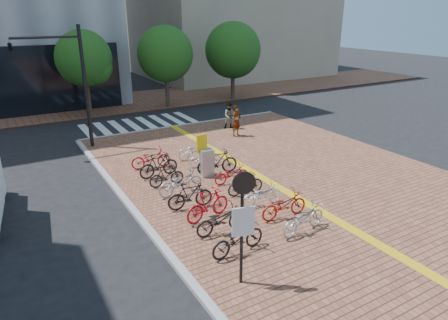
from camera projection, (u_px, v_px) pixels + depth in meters
ground at (249, 208)px, 15.50m from camera, size 120.00×120.00×0.00m
sidewalk at (413, 246)px, 12.86m from camera, size 14.00×34.00×0.15m
tactile_strip at (393, 253)px, 12.35m from camera, size 0.40×34.00×0.01m
kerb_north at (186, 125)px, 26.60m from camera, size 14.00×0.25×0.15m
far_sidewalk at (106, 105)px, 32.45m from camera, size 70.00×8.00×0.15m
crosswalk at (140, 124)px, 27.05m from camera, size 7.50×4.00×0.01m
street_trees at (178, 55)px, 30.57m from camera, size 16.20×4.60×6.35m
bike_0 at (238, 238)px, 12.20m from camera, size 1.96×0.83×1.00m
bike_1 at (221, 220)px, 13.34m from camera, size 1.86×0.65×0.98m
bike_2 at (208, 205)px, 14.20m from camera, size 1.96×0.89×1.14m
bike_3 at (190, 195)px, 15.00m from camera, size 1.81×0.73×1.06m
bike_4 at (180, 182)px, 16.19m from camera, size 2.02×0.83×1.04m
bike_5 at (167, 176)px, 16.97m from camera, size 1.57×0.50×0.93m
bike_6 at (159, 165)px, 17.90m from camera, size 1.89×0.64×1.12m
bike_7 at (151, 158)px, 18.92m from camera, size 1.94×0.96×0.98m
bike_8 at (303, 219)px, 13.36m from camera, size 2.01×0.91×1.02m
bike_9 at (284, 205)px, 14.33m from camera, size 1.91×0.73×0.99m
bike_10 at (262, 195)px, 15.26m from camera, size 1.75×0.76×0.89m
bike_11 at (246, 184)px, 16.15m from camera, size 1.62×0.58×0.95m
bike_12 at (232, 174)px, 17.26m from camera, size 1.65×0.69×0.85m
bike_13 at (217, 162)px, 18.23m from camera, size 1.99×0.91×1.16m
bike_14 at (205, 158)px, 19.14m from camera, size 1.68×0.83×0.85m
bike_15 at (195, 150)px, 20.11m from camera, size 1.87×0.84×0.95m
pedestrian_a at (236, 121)px, 23.74m from camera, size 0.79×0.65×1.87m
pedestrian_b at (230, 116)px, 25.29m from camera, size 1.00×0.93×1.65m
utility_box at (207, 163)px, 17.97m from camera, size 0.61×0.47×1.25m
yellow_sign at (202, 147)px, 17.83m from camera, size 0.52×0.13×1.93m
notice_sign at (243, 215)px, 10.26m from camera, size 0.60×0.23×3.32m
traffic_light_pole at (52, 66)px, 20.03m from camera, size 3.46×1.33×6.44m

